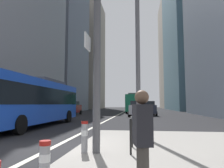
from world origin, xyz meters
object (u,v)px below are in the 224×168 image
object	(u,v)px
traffic_signal_gantry	(39,23)
street_lamp_post	(137,24)
city_bus_red_distant	(141,103)
car_oncoming_mid	(72,108)
bollard_left	(45,160)
car_receding_near	(137,109)
city_bus_red_receding	(134,102)
pedestrian_waiting	(142,138)
car_receding_far	(148,108)
city_bus_blue_oncoming	(34,100)
bollard_right	(85,135)

from	to	relation	value
traffic_signal_gantry	street_lamp_post	distance (m)	4.81
city_bus_red_distant	traffic_signal_gantry	bearing A→B (deg)	-93.90
car_oncoming_mid	bollard_left	xyz separation A→B (m)	(7.93, -25.20, -0.42)
car_receding_near	traffic_signal_gantry	distance (m)	20.77
city_bus_red_receding	pedestrian_waiting	world-z (taller)	city_bus_red_receding
car_receding_far	pedestrian_waiting	world-z (taller)	car_receding_far
traffic_signal_gantry	street_lamp_post	bearing A→B (deg)	48.45
car_oncoming_mid	pedestrian_waiting	bearing A→B (deg)	-69.40
city_bus_blue_oncoming	car_receding_near	distance (m)	14.58
bollard_left	pedestrian_waiting	bearing A→B (deg)	-10.56
traffic_signal_gantry	bollard_right	size ratio (longest dim) A/B	6.71
car_receding_far	bollard_left	world-z (taller)	car_receding_far
car_oncoming_mid	car_receding_near	xyz separation A→B (m)	(9.29, -2.40, -0.00)
car_oncoming_mid	street_lamp_post	xyz separation A→B (m)	(9.52, -19.24, 4.29)
car_receding_near	bollard_right	bearing A→B (deg)	-93.70
car_receding_near	pedestrian_waiting	distance (m)	23.12
bollard_left	city_bus_blue_oncoming	bearing A→B (deg)	119.07
car_receding_near	traffic_signal_gantry	xyz separation A→B (m)	(-2.86, -20.33, 3.10)
city_bus_red_receding	city_bus_red_distant	bearing A→B (deg)	86.33
traffic_signal_gantry	car_receding_near	bearing A→B (deg)	81.99
city_bus_red_distant	car_receding_far	bearing A→B (deg)	-88.94
street_lamp_post	bollard_left	world-z (taller)	street_lamp_post
city_bus_blue_oncoming	bollard_right	world-z (taller)	city_bus_blue_oncoming
street_lamp_post	traffic_signal_gantry	bearing A→B (deg)	-131.55
pedestrian_waiting	street_lamp_post	bearing A→B (deg)	90.62
city_bus_blue_oncoming	bollard_left	xyz separation A→B (m)	(5.56, -10.00, -1.26)
city_bus_red_distant	traffic_signal_gantry	distance (m)	55.21
car_oncoming_mid	car_receding_near	bearing A→B (deg)	-14.46
city_bus_red_receding	car_receding_near	world-z (taller)	city_bus_red_receding
traffic_signal_gantry	pedestrian_waiting	size ratio (longest dim) A/B	3.76
car_receding_far	street_lamp_post	bearing A→B (deg)	-93.74
street_lamp_post	bollard_right	xyz separation A→B (m)	(-1.55, -3.51, -4.64)
street_lamp_post	car_receding_far	bearing A→B (deg)	86.26
city_bus_blue_oncoming	bollard_left	size ratio (longest dim) A/B	14.78
traffic_signal_gantry	city_bus_blue_oncoming	bearing A→B (deg)	118.35
car_receding_near	pedestrian_waiting	size ratio (longest dim) A/B	2.64
car_receding_far	street_lamp_post	distance (m)	19.74
car_oncoming_mid	city_bus_red_receding	bearing A→B (deg)	46.66
city_bus_red_receding	street_lamp_post	size ratio (longest dim) A/B	1.38
traffic_signal_gantry	bollard_right	xyz separation A→B (m)	(1.54, -0.02, -3.44)
car_receding_near	traffic_signal_gantry	world-z (taller)	traffic_signal_gantry
car_oncoming_mid	bollard_right	world-z (taller)	car_oncoming_mid
city_bus_red_receding	car_receding_near	size ratio (longest dim) A/B	2.62
bollard_left	bollard_right	xyz separation A→B (m)	(0.05, 2.45, 0.07)
car_receding_far	city_bus_red_distant	bearing A→B (deg)	91.06
city_bus_red_receding	bollard_right	size ratio (longest dim) A/B	12.33
car_receding_far	bollard_right	size ratio (longest dim) A/B	4.93
street_lamp_post	bollard_right	world-z (taller)	street_lamp_post
car_oncoming_mid	car_receding_near	distance (m)	9.60
city_bus_red_receding	street_lamp_post	world-z (taller)	street_lamp_post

